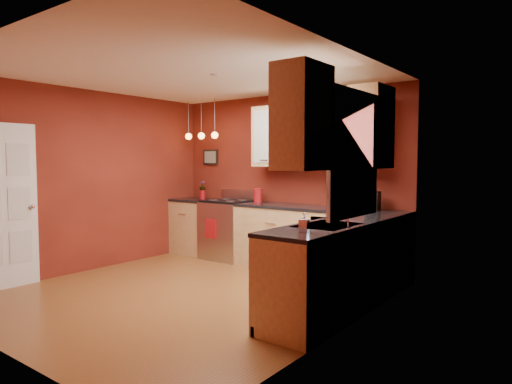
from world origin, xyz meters
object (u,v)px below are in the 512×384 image
Objects in this scene: red_canister at (258,195)px; soap_pump at (304,222)px; gas_range at (228,229)px; sink at (328,227)px; coffee_maker at (373,202)px.

red_canister reaches higher than soap_pump.
gas_range is at bearing 142.58° from soap_pump.
sink reaches higher than gas_range.
sink is 2.63m from red_canister.
gas_range is 2.50m from coffee_maker.
sink is at bearing -85.10° from coffee_maker.
red_canister is at bearing 142.54° from sink.
red_canister is at bearing 177.29° from coffee_maker.
gas_range is 6.25× the size of soap_pump.
red_canister is 1.21× the size of soap_pump.
coffee_maker is (1.89, -0.02, 0.01)m from red_canister.
coffee_maker is (-0.19, 1.58, 0.14)m from sink.
sink reaches higher than red_canister.
red_canister is 0.87× the size of coffee_maker.
coffee_maker is 2.14m from soap_pump.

